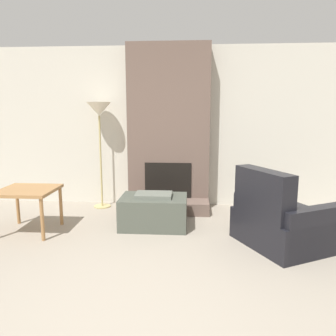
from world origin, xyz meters
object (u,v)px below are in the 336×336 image
object	(u,v)px
ottoman	(154,211)
floor_lamp_left	(99,115)
armchair	(281,223)
side_table	(28,194)

from	to	relation	value
ottoman	floor_lamp_left	world-z (taller)	floor_lamp_left
armchair	ottoman	bearing A→B (deg)	43.97
armchair	side_table	distance (m)	3.18
armchair	side_table	world-z (taller)	armchair
side_table	armchair	bearing A→B (deg)	-3.98
side_table	floor_lamp_left	size ratio (longest dim) A/B	0.41
ottoman	floor_lamp_left	bearing A→B (deg)	137.66
floor_lamp_left	armchair	bearing A→B (deg)	-29.08
ottoman	armchair	xyz separation A→B (m)	(1.56, -0.53, 0.06)
floor_lamp_left	side_table	bearing A→B (deg)	-118.62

